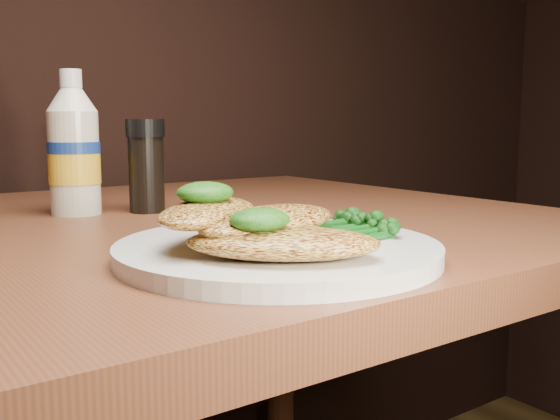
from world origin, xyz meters
TOP-DOWN VIEW (x-y plane):
  - plate at (0.11, 0.80)m, footprint 0.27×0.27m
  - chicken_front at (0.08, 0.74)m, footprint 0.16×0.15m
  - chicken_mid at (0.10, 0.79)m, footprint 0.17×0.12m
  - chicken_back at (0.06, 0.82)m, footprint 0.14×0.14m
  - pesto_front at (0.07, 0.75)m, footprint 0.05×0.05m
  - pesto_back at (0.06, 0.82)m, footprint 0.05×0.05m
  - broccolini_bundle at (0.16, 0.78)m, footprint 0.13×0.10m
  - mayo_bottle at (0.06, 1.15)m, footprint 0.07×0.07m
  - pepper_grinder at (0.14, 1.12)m, footprint 0.05×0.05m

SIDE VIEW (x-z plane):
  - plate at x=0.11m, z-range 0.75..0.76m
  - broccolini_bundle at x=0.16m, z-range 0.76..0.78m
  - chicken_front at x=0.08m, z-range 0.76..0.79m
  - chicken_mid at x=0.10m, z-range 0.77..0.80m
  - chicken_back at x=0.06m, z-range 0.78..0.80m
  - pesto_front at x=0.07m, z-range 0.78..0.80m
  - pesto_back at x=0.06m, z-range 0.80..0.82m
  - pepper_grinder at x=0.14m, z-range 0.75..0.87m
  - mayo_bottle at x=0.06m, z-range 0.75..0.93m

